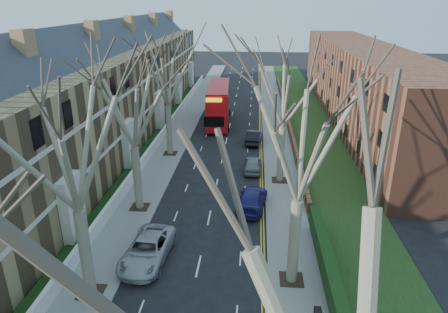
# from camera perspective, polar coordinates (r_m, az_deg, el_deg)

# --- Properties ---
(pavement_left) EXTENTS (3.00, 102.00, 0.12)m
(pavement_left) POSITION_cam_1_polar(r_m,az_deg,el_deg) (53.68, -5.61, 4.61)
(pavement_left) COLOR slate
(pavement_left) RESTS_ON ground
(pavement_right) EXTENTS (3.00, 102.00, 0.12)m
(pavement_right) POSITION_cam_1_polar(r_m,az_deg,el_deg) (52.95, 7.33, 4.30)
(pavement_right) COLOR slate
(pavement_right) RESTS_ON ground
(terrace_left) EXTENTS (9.70, 78.00, 13.60)m
(terrace_left) POSITION_cam_1_polar(r_m,az_deg,el_deg) (46.87, -16.89, 8.22)
(terrace_left) COLOR olive
(terrace_left) RESTS_ON ground
(flats_right) EXTENTS (13.97, 54.00, 10.00)m
(flats_right) POSITION_cam_1_polar(r_m,az_deg,el_deg) (57.36, 19.07, 9.71)
(flats_right) COLOR brown
(flats_right) RESTS_ON ground
(front_wall_left) EXTENTS (0.30, 78.00, 1.00)m
(front_wall_left) POSITION_cam_1_polar(r_m,az_deg,el_deg) (46.40, -9.31, 2.42)
(front_wall_left) COLOR white
(front_wall_left) RESTS_ON ground
(grass_verge_right) EXTENTS (6.00, 102.00, 0.06)m
(grass_verge_right) POSITION_cam_1_polar(r_m,az_deg,el_deg) (53.35, 12.18, 4.21)
(grass_verge_right) COLOR #1B3212
(grass_verge_right) RESTS_ON ground
(tree_left_mid) EXTENTS (10.50, 10.50, 14.71)m
(tree_left_mid) POSITION_cam_1_polar(r_m,az_deg,el_deg) (20.60, -21.46, 2.98)
(tree_left_mid) COLOR #706950
(tree_left_mid) RESTS_ON ground
(tree_left_far) EXTENTS (10.15, 10.15, 14.22)m
(tree_left_far) POSITION_cam_1_polar(r_m,az_deg,el_deg) (29.65, -13.29, 8.60)
(tree_left_far) COLOR #706950
(tree_left_far) RESTS_ON ground
(tree_left_dist) EXTENTS (10.50, 10.50, 14.71)m
(tree_left_dist) POSITION_cam_1_polar(r_m,az_deg,el_deg) (40.99, -8.33, 12.85)
(tree_left_dist) COLOR #706950
(tree_left_dist) RESTS_ON ground
(tree_right_mid) EXTENTS (10.50, 10.50, 14.71)m
(tree_right_mid) POSITION_cam_1_polar(r_m,az_deg,el_deg) (20.61, 11.21, 4.10)
(tree_right_mid) COLOR #706950
(tree_right_mid) RESTS_ON ground
(tree_right_far) EXTENTS (10.15, 10.15, 14.22)m
(tree_right_far) POSITION_cam_1_polar(r_m,az_deg,el_deg) (34.24, 8.71, 10.61)
(tree_right_far) COLOR #706950
(tree_right_far) RESTS_ON ground
(double_decker_bus) EXTENTS (3.46, 12.08, 4.96)m
(double_decker_bus) POSITION_cam_1_polar(r_m,az_deg,el_deg) (53.76, -0.79, 7.38)
(double_decker_bus) COLOR red
(double_decker_bus) RESTS_ON ground
(car_left_far) EXTENTS (2.95, 5.72, 1.54)m
(car_left_far) POSITION_cam_1_polar(r_m,az_deg,el_deg) (26.47, -10.88, -12.94)
(car_left_far) COLOR #ABAAB0
(car_left_far) RESTS_ON ground
(car_right_near) EXTENTS (2.73, 5.36, 1.49)m
(car_right_near) POSITION_cam_1_polar(r_m,az_deg,el_deg) (32.08, 4.01, -6.08)
(car_right_near) COLOR navy
(car_right_near) RESTS_ON ground
(car_right_mid) EXTENTS (1.76, 4.12, 1.39)m
(car_right_mid) POSITION_cam_1_polar(r_m,az_deg,el_deg) (38.81, 4.12, -1.10)
(car_right_mid) COLOR gray
(car_right_mid) RESTS_ON ground
(car_right_far) EXTENTS (2.01, 4.69, 1.50)m
(car_right_far) POSITION_cam_1_polar(r_m,az_deg,el_deg) (46.44, 4.28, 2.83)
(car_right_far) COLOR black
(car_right_far) RESTS_ON ground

